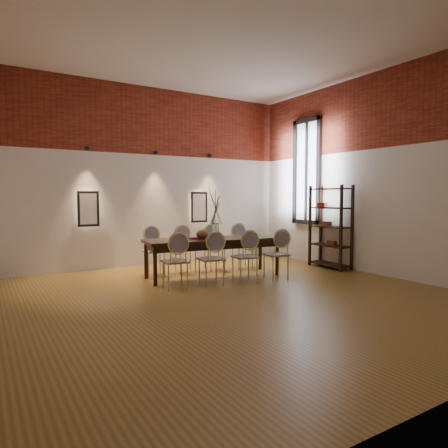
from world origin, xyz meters
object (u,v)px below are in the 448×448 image
chair_far_a (154,251)px  chair_near_b (211,259)px  chair_far_c (215,248)px  bowl (202,234)px  chair_far_d (242,246)px  vase (215,230)px  shelving_rack (330,227)px  chair_far_b (185,249)px  chair_near_d (276,254)px  dining_table (213,258)px  chair_near_a (175,261)px  book (196,238)px  chair_near_c (245,257)px

chair_far_a → chair_near_b: bearing=115.1°
chair_far_c → bowl: size_ratio=3.92×
chair_far_d → chair_far_c: bearing=-0.0°
vase → shelving_rack: shelving_rack is taller
chair_near_b → chair_far_c: bearing=64.9°
chair_far_b → chair_far_d: bearing=180.0°
chair_far_a → vase: (0.93, -0.83, 0.43)m
chair_near_d → chair_far_c: same height
chair_near_d → vase: bearing=143.2°
dining_table → chair_near_a: bearing=-144.5°
book → dining_table: bearing=-18.6°
chair_near_d → book: chair_near_d is taller
chair_far_a → shelving_rack: shelving_rack is taller
chair_near_a → chair_far_b: (0.83, 1.31, 0.00)m
chair_far_a → chair_far_d: (1.95, -0.25, 0.00)m
chair_far_b → chair_near_b: bearing=90.0°
chair_near_b → chair_far_b: same height
chair_near_a → chair_near_d: same height
chair_far_d → vase: bearing=36.8°
chair_near_d → chair_far_d: 1.40m
chair_near_c → dining_table: bearing=115.1°
chair_far_c → vase: (-0.37, -0.66, 0.43)m
chair_near_c → chair_near_a: bearing=180.0°
chair_far_b → book: (-0.08, -0.63, 0.30)m
chair_near_a → book: size_ratio=3.62×
chair_far_a → bowl: 1.12m
chair_far_a → bowl: size_ratio=3.92×
chair_near_c → chair_near_d: (0.65, -0.08, 0.00)m
bowl → chair_near_c: bearing=-56.3°
dining_table → chair_far_a: chair_far_a is taller
dining_table → chair_near_c: bearing=-64.9°
bowl → shelving_rack: size_ratio=0.13×
chair_far_b → chair_far_d: same height
chair_far_c → chair_far_d: 0.66m
chair_near_b → vase: 0.90m
dining_table → shelving_rack: shelving_rack is taller
chair_far_b → book: chair_far_b is taller
chair_near_a → chair_far_c: (1.48, 1.22, 0.00)m
book → chair_far_b: bearing=82.6°
chair_far_d → shelving_rack: size_ratio=0.52×
dining_table → chair_near_c: chair_near_c is taller
book → chair_near_d: bearing=-37.7°
vase → book: 0.40m
dining_table → chair_far_b: size_ratio=2.79×
chair_near_a → dining_table: bearing=35.5°
book → vase: bearing=-17.2°
chair_near_b → chair_far_a: size_ratio=1.00×
chair_far_b → shelving_rack: (2.91, -1.21, 0.43)m
dining_table → chair_near_d: bearing=-35.5°
chair_near_b → vase: size_ratio=3.13×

